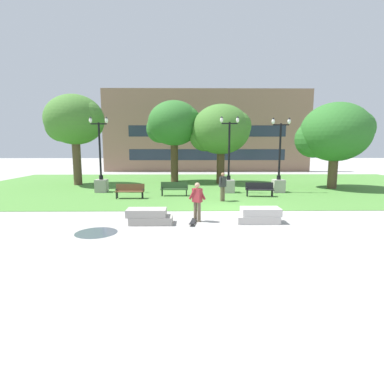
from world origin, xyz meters
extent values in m
plane|color=#A3A09B|center=(0.00, 0.00, 0.00)|extent=(140.00, 140.00, 0.00)
cube|color=#4C8438|center=(0.00, 10.00, 0.01)|extent=(40.00, 20.00, 0.02)
cube|color=#9E9991|center=(-3.78, -2.42, 0.16)|extent=(1.80, 0.90, 0.32)
cube|color=#A6A098|center=(-3.97, -2.42, 0.48)|extent=(1.66, 0.83, 0.32)
cube|color=#BCB7B2|center=(0.78, -2.27, 0.16)|extent=(1.80, 0.90, 0.32)
cube|color=beige|center=(0.91, -2.27, 0.48)|extent=(1.66, 0.83, 0.32)
cylinder|color=brown|center=(-1.73, -2.13, 0.43)|extent=(0.15, 0.15, 0.86)
cylinder|color=brown|center=(-1.89, -2.01, 0.43)|extent=(0.15, 0.15, 0.86)
cube|color=maroon|center=(-1.81, -2.07, 1.16)|extent=(0.46, 0.43, 0.60)
cylinder|color=maroon|center=(-1.61, -2.09, 1.22)|extent=(0.35, 0.30, 0.53)
cylinder|color=maroon|center=(-2.02, -2.06, 1.22)|extent=(0.35, 0.30, 0.53)
sphere|color=tan|center=(-1.81, -2.07, 1.60)|extent=(0.22, 0.22, 0.22)
cube|color=black|center=(-2.01, -2.51, 0.09)|extent=(0.32, 0.82, 0.02)
cube|color=black|center=(-2.08, -2.95, 0.11)|extent=(0.22, 0.15, 0.06)
cube|color=black|center=(-1.95, -2.06, 0.11)|extent=(0.22, 0.15, 0.06)
cylinder|color=silver|center=(-1.94, -2.74, 0.03)|extent=(0.04, 0.06, 0.06)
cylinder|color=silver|center=(-2.15, -2.71, 0.03)|extent=(0.04, 0.06, 0.06)
cylinder|color=silver|center=(-1.87, -2.30, 0.03)|extent=(0.04, 0.06, 0.06)
cylinder|color=silver|center=(-2.09, -2.27, 0.03)|extent=(0.04, 0.06, 0.06)
cylinder|color=#47515B|center=(-5.71, -3.78, 0.00)|extent=(1.59, 1.59, 0.01)
cube|color=#284723|center=(-3.12, 4.68, 0.46)|extent=(1.80, 0.44, 0.05)
cube|color=#284723|center=(-3.12, 4.93, 0.69)|extent=(1.80, 0.12, 0.46)
cube|color=black|center=(-3.96, 4.68, 0.58)|extent=(0.06, 0.40, 0.04)
cube|color=black|center=(-2.28, 4.68, 0.58)|extent=(0.06, 0.40, 0.04)
cylinder|color=black|center=(-3.92, 4.52, 0.23)|extent=(0.07, 0.07, 0.41)
cylinder|color=black|center=(-2.32, 4.52, 0.23)|extent=(0.07, 0.07, 0.41)
cylinder|color=black|center=(-3.92, 4.84, 0.23)|extent=(0.07, 0.07, 0.41)
cylinder|color=black|center=(-2.32, 4.84, 0.23)|extent=(0.07, 0.07, 0.41)
cube|color=brown|center=(-5.87, 3.69, 0.46)|extent=(1.80, 0.45, 0.05)
cube|color=brown|center=(-5.87, 3.94, 0.69)|extent=(1.80, 0.14, 0.46)
cube|color=black|center=(-6.71, 3.69, 0.58)|extent=(0.06, 0.40, 0.04)
cube|color=black|center=(-5.03, 3.68, 0.58)|extent=(0.06, 0.40, 0.04)
cylinder|color=black|center=(-6.67, 3.53, 0.23)|extent=(0.07, 0.07, 0.41)
cylinder|color=black|center=(-5.07, 3.52, 0.23)|extent=(0.07, 0.07, 0.41)
cylinder|color=black|center=(-6.67, 3.85, 0.23)|extent=(0.07, 0.07, 0.41)
cylinder|color=black|center=(-5.07, 3.84, 0.23)|extent=(0.07, 0.07, 0.41)
cube|color=black|center=(2.45, 4.33, 0.46)|extent=(1.83, 0.59, 0.05)
cube|color=black|center=(2.47, 4.57, 0.69)|extent=(1.80, 0.28, 0.46)
cube|color=black|center=(1.61, 4.40, 0.58)|extent=(0.09, 0.40, 0.04)
cube|color=black|center=(3.28, 4.25, 0.58)|extent=(0.09, 0.40, 0.04)
cylinder|color=black|center=(1.64, 4.24, 0.23)|extent=(0.07, 0.07, 0.41)
cylinder|color=black|center=(3.23, 4.10, 0.23)|extent=(0.07, 0.07, 0.41)
cylinder|color=black|center=(1.66, 4.55, 0.23)|extent=(0.07, 0.07, 0.41)
cylinder|color=black|center=(3.26, 4.42, 0.23)|extent=(0.07, 0.07, 0.41)
cube|color=gray|center=(-8.41, 6.45, 0.47)|extent=(0.80, 0.80, 0.90)
cylinder|color=black|center=(-8.41, 6.45, 1.07)|extent=(0.28, 0.28, 0.30)
cylinder|color=black|center=(-8.41, 6.45, 2.91)|extent=(0.14, 0.14, 3.98)
cube|color=black|center=(-8.41, 6.45, 4.80)|extent=(1.10, 0.08, 0.08)
ellipsoid|color=white|center=(-8.96, 6.45, 5.04)|extent=(0.22, 0.22, 0.36)
cone|color=black|center=(-8.96, 6.45, 5.24)|extent=(0.20, 0.20, 0.13)
ellipsoid|color=white|center=(-7.86, 6.45, 5.04)|extent=(0.22, 0.22, 0.36)
cone|color=black|center=(-7.86, 6.45, 5.24)|extent=(0.20, 0.20, 0.13)
cube|color=#ADA89E|center=(4.23, 6.20, 0.47)|extent=(0.80, 0.80, 0.90)
cylinder|color=black|center=(4.23, 6.20, 1.07)|extent=(0.28, 0.28, 0.30)
cylinder|color=black|center=(4.23, 6.20, 2.87)|extent=(0.14, 0.14, 3.91)
cube|color=black|center=(4.23, 6.20, 4.73)|extent=(1.10, 0.08, 0.08)
ellipsoid|color=white|center=(3.68, 6.20, 4.97)|extent=(0.22, 0.22, 0.36)
cone|color=black|center=(3.68, 6.20, 5.17)|extent=(0.20, 0.20, 0.13)
ellipsoid|color=white|center=(4.78, 6.20, 4.97)|extent=(0.22, 0.22, 0.36)
cone|color=black|center=(4.78, 6.20, 5.17)|extent=(0.20, 0.20, 0.13)
cube|color=#ADA89E|center=(0.65, 6.13, 0.47)|extent=(0.80, 0.80, 0.90)
cylinder|color=black|center=(0.65, 6.13, 1.07)|extent=(0.28, 0.28, 0.30)
cylinder|color=black|center=(0.65, 6.13, 2.91)|extent=(0.14, 0.14, 3.99)
cube|color=black|center=(0.65, 6.13, 4.81)|extent=(1.10, 0.08, 0.08)
ellipsoid|color=white|center=(0.10, 6.13, 5.05)|extent=(0.22, 0.22, 0.36)
cone|color=black|center=(0.10, 6.13, 5.25)|extent=(0.20, 0.20, 0.13)
ellipsoid|color=white|center=(1.20, 6.13, 5.05)|extent=(0.22, 0.22, 0.36)
cone|color=black|center=(1.20, 6.13, 5.25)|extent=(0.20, 0.20, 0.13)
cylinder|color=brown|center=(9.02, 8.18, 1.46)|extent=(0.70, 0.70, 2.88)
ellipsoid|color=#2D6B28|center=(9.02, 8.18, 4.33)|extent=(5.20, 5.20, 4.42)
sphere|color=#2D6B28|center=(7.59, 8.70, 3.81)|extent=(2.86, 2.86, 2.86)
sphere|color=#2D6B28|center=(10.32, 7.66, 4.59)|extent=(2.60, 2.60, 2.60)
cylinder|color=#4C3823|center=(-3.45, 12.53, 2.02)|extent=(0.67, 0.67, 4.00)
ellipsoid|color=#2D6B28|center=(-3.45, 12.53, 5.31)|extent=(4.66, 4.66, 3.96)
sphere|color=#2D6B28|center=(-4.73, 13.00, 4.84)|extent=(2.56, 2.56, 2.56)
sphere|color=#2D6B28|center=(-2.29, 12.07, 5.54)|extent=(2.33, 2.33, 2.33)
cylinder|color=#4C3823|center=(0.65, 11.47, 1.67)|extent=(0.69, 0.69, 3.31)
ellipsoid|color=#42752D|center=(0.65, 11.47, 4.71)|extent=(5.01, 5.01, 4.26)
sphere|color=#42752D|center=(-0.73, 11.97, 4.20)|extent=(2.76, 2.76, 2.76)
sphere|color=#42752D|center=(1.90, 10.97, 4.96)|extent=(2.51, 2.51, 2.51)
cylinder|color=brown|center=(-11.60, 10.64, 2.07)|extent=(0.68, 0.68, 4.10)
ellipsoid|color=#42752D|center=(-11.60, 10.64, 5.44)|extent=(4.81, 4.81, 4.09)
sphere|color=#42752D|center=(-12.92, 11.12, 4.96)|extent=(2.64, 2.64, 2.64)
sphere|color=#42752D|center=(-10.39, 10.16, 5.68)|extent=(2.40, 2.40, 2.40)
cylinder|color=brown|center=(-0.08, 2.81, 0.45)|extent=(0.15, 0.15, 0.86)
cylinder|color=brown|center=(-0.23, 2.66, 0.45)|extent=(0.15, 0.15, 0.86)
cube|color=#2D2D30|center=(-0.15, 2.74, 1.18)|extent=(0.45, 0.45, 0.60)
cylinder|color=#2D2D30|center=(0.03, 2.96, 1.21)|extent=(0.20, 0.20, 0.56)
cylinder|color=#2D2D30|center=(-0.34, 2.51, 1.21)|extent=(0.20, 0.20, 0.56)
sphere|color=#9E7051|center=(-0.15, 2.74, 1.62)|extent=(0.22, 0.22, 0.22)
cube|color=#8E6B56|center=(0.28, 24.50, 5.23)|extent=(26.79, 1.00, 10.46)
cube|color=#232D3D|center=(0.28, 23.98, 2.20)|extent=(20.09, 0.03, 1.40)
cube|color=#232D3D|center=(0.28, 23.98, 5.20)|extent=(20.09, 0.03, 1.40)
camera|label=1|loc=(-2.21, -14.84, 3.25)|focal=28.00mm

